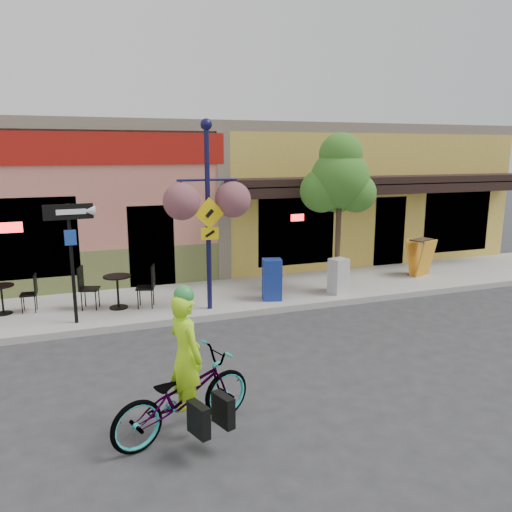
{
  "coord_description": "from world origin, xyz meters",
  "views": [
    {
      "loc": [
        -4.83,
        -9.7,
        3.69
      ],
      "look_at": [
        -1.12,
        0.5,
        1.4
      ],
      "focal_mm": 35.0,
      "sensor_mm": 36.0,
      "label": 1
    }
  ],
  "objects_px": {
    "building": "(218,192)",
    "newspaper_box_grey": "(338,276)",
    "lamp_post": "(208,217)",
    "cyclist_rider": "(186,374)",
    "bicycle": "(183,396)",
    "street_tree": "(339,212)",
    "one_way_sign": "(72,265)",
    "newspaper_box_blue": "(272,279)"
  },
  "relations": [
    {
      "from": "bicycle",
      "to": "newspaper_box_grey",
      "type": "xyz_separation_m",
      "value": [
        4.97,
        4.77,
        0.06
      ]
    },
    {
      "from": "newspaper_box_grey",
      "to": "lamp_post",
      "type": "bearing_deg",
      "value": 167.62
    },
    {
      "from": "building",
      "to": "cyclist_rider",
      "type": "bearing_deg",
      "value": -107.89
    },
    {
      "from": "newspaper_box_blue",
      "to": "street_tree",
      "type": "distance_m",
      "value": 2.46
    },
    {
      "from": "bicycle",
      "to": "one_way_sign",
      "type": "height_order",
      "value": "one_way_sign"
    },
    {
      "from": "lamp_post",
      "to": "newspaper_box_blue",
      "type": "distance_m",
      "value": 2.28
    },
    {
      "from": "building",
      "to": "one_way_sign",
      "type": "relative_size",
      "value": 7.27
    },
    {
      "from": "lamp_post",
      "to": "newspaper_box_blue",
      "type": "bearing_deg",
      "value": 4.02
    },
    {
      "from": "cyclist_rider",
      "to": "one_way_sign",
      "type": "bearing_deg",
      "value": -3.19
    },
    {
      "from": "building",
      "to": "lamp_post",
      "type": "bearing_deg",
      "value": -107.65
    },
    {
      "from": "bicycle",
      "to": "lamp_post",
      "type": "bearing_deg",
      "value": -38.11
    },
    {
      "from": "street_tree",
      "to": "newspaper_box_grey",
      "type": "bearing_deg",
      "value": -112.03
    },
    {
      "from": "building",
      "to": "newspaper_box_blue",
      "type": "height_order",
      "value": "building"
    },
    {
      "from": "cyclist_rider",
      "to": "building",
      "type": "bearing_deg",
      "value": -37.23
    },
    {
      "from": "building",
      "to": "newspaper_box_blue",
      "type": "relative_size",
      "value": 18.2
    },
    {
      "from": "bicycle",
      "to": "one_way_sign",
      "type": "xyz_separation_m",
      "value": [
        -1.3,
        4.67,
        0.86
      ]
    },
    {
      "from": "newspaper_box_grey",
      "to": "street_tree",
      "type": "xyz_separation_m",
      "value": [
        0.13,
        0.32,
        1.57
      ]
    },
    {
      "from": "bicycle",
      "to": "street_tree",
      "type": "distance_m",
      "value": 7.38
    },
    {
      "from": "cyclist_rider",
      "to": "newspaper_box_grey",
      "type": "distance_m",
      "value": 6.85
    },
    {
      "from": "cyclist_rider",
      "to": "street_tree",
      "type": "height_order",
      "value": "street_tree"
    },
    {
      "from": "building",
      "to": "newspaper_box_grey",
      "type": "relative_size",
      "value": 20.38
    },
    {
      "from": "cyclist_rider",
      "to": "newspaper_box_grey",
      "type": "xyz_separation_m",
      "value": [
        4.92,
        4.77,
        -0.24
      ]
    },
    {
      "from": "building",
      "to": "newspaper_box_grey",
      "type": "distance_m",
      "value": 6.77
    },
    {
      "from": "cyclist_rider",
      "to": "lamp_post",
      "type": "height_order",
      "value": "lamp_post"
    },
    {
      "from": "cyclist_rider",
      "to": "lamp_post",
      "type": "xyz_separation_m",
      "value": [
        1.53,
        4.66,
        1.43
      ]
    },
    {
      "from": "newspaper_box_blue",
      "to": "newspaper_box_grey",
      "type": "relative_size",
      "value": 1.12
    },
    {
      "from": "building",
      "to": "street_tree",
      "type": "bearing_deg",
      "value": -76.83
    },
    {
      "from": "bicycle",
      "to": "street_tree",
      "type": "relative_size",
      "value": 0.51
    },
    {
      "from": "one_way_sign",
      "to": "newspaper_box_blue",
      "type": "height_order",
      "value": "one_way_sign"
    },
    {
      "from": "bicycle",
      "to": "street_tree",
      "type": "bearing_deg",
      "value": -64.39
    },
    {
      "from": "one_way_sign",
      "to": "street_tree",
      "type": "xyz_separation_m",
      "value": [
        6.4,
        0.41,
        0.77
      ]
    },
    {
      "from": "lamp_post",
      "to": "newspaper_box_blue",
      "type": "relative_size",
      "value": 4.23
    },
    {
      "from": "building",
      "to": "cyclist_rider",
      "type": "relative_size",
      "value": 10.84
    },
    {
      "from": "bicycle",
      "to": "newspaper_box_blue",
      "type": "xyz_separation_m",
      "value": [
        3.18,
        4.83,
        0.11
      ]
    },
    {
      "from": "newspaper_box_blue",
      "to": "building",
      "type": "bearing_deg",
      "value": 100.04
    },
    {
      "from": "newspaper_box_blue",
      "to": "bicycle",
      "type": "bearing_deg",
      "value": -109.04
    },
    {
      "from": "building",
      "to": "lamp_post",
      "type": "relative_size",
      "value": 4.3
    },
    {
      "from": "lamp_post",
      "to": "newspaper_box_grey",
      "type": "distance_m",
      "value": 3.77
    },
    {
      "from": "building",
      "to": "lamp_post",
      "type": "height_order",
      "value": "building"
    },
    {
      "from": "lamp_post",
      "to": "bicycle",
      "type": "bearing_deg",
      "value": -110.72
    },
    {
      "from": "lamp_post",
      "to": "one_way_sign",
      "type": "xyz_separation_m",
      "value": [
        -2.89,
        0.01,
        -0.86
      ]
    },
    {
      "from": "cyclist_rider",
      "to": "newspaper_box_blue",
      "type": "xyz_separation_m",
      "value": [
        3.13,
        4.83,
        -0.19
      ]
    }
  ]
}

